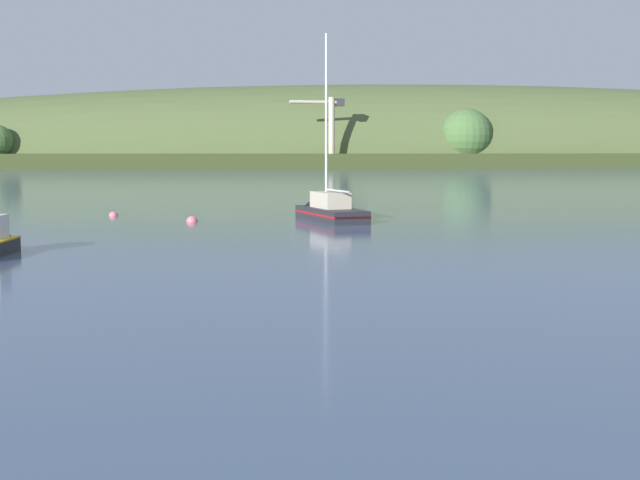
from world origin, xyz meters
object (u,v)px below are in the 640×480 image
Objects in this scene: dockside_crane at (330,134)px; mooring_buoy_midchannel at (113,216)px; sailboat_midwater_white at (327,215)px; mooring_buoy_off_fishing_boat at (192,221)px.

dockside_crane is 158.33m from mooring_buoy_midchannel.
dockside_crane is at bearing 78.36° from mooring_buoy_midchannel.
dockside_crane is 1.27× the size of sailboat_midwater_white.
sailboat_midwater_white is 9.36m from mooring_buoy_off_fishing_boat.
mooring_buoy_off_fishing_boat is at bearing 72.82° from dockside_crane.
mooring_buoy_off_fishing_boat is (-9.33, -0.77, -0.31)m from sailboat_midwater_white.
dockside_crane is 162.85m from mooring_buoy_off_fishing_boat.
dockside_crane is at bearing 80.87° from mooring_buoy_off_fishing_boat.
dockside_crane is 21.13× the size of mooring_buoy_off_fishing_boat.
sailboat_midwater_white is 16.19m from mooring_buoy_midchannel.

